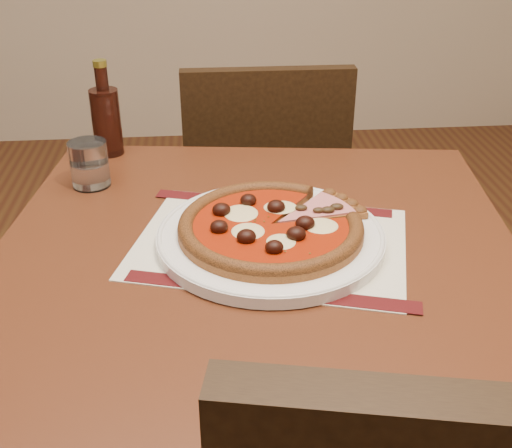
{
  "coord_description": "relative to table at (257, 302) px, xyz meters",
  "views": [
    {
      "loc": [
        0.72,
        -0.26,
        1.25
      ],
      "look_at": [
        0.79,
        0.59,
        0.78
      ],
      "focal_mm": 45.0,
      "sensor_mm": 36.0,
      "label": 1
    }
  ],
  "objects": [
    {
      "name": "table",
      "position": [
        0.0,
        0.0,
        0.0
      ],
      "size": [
        0.89,
        0.89,
        0.75
      ],
      "rotation": [
        0.0,
        0.0,
        -0.12
      ],
      "color": "#572A14",
      "rests_on": "ground"
    },
    {
      "name": "chair_far",
      "position": [
        0.08,
        0.71,
        -0.16
      ],
      "size": [
        0.41,
        0.41,
        0.86
      ],
      "rotation": [
        0.0,
        0.0,
        3.14
      ],
      "color": "black",
      "rests_on": "ground"
    },
    {
      "name": "placemat",
      "position": [
        0.02,
        0.01,
        0.1
      ],
      "size": [
        0.47,
        0.39,
        0.0
      ],
      "primitive_type": "cube",
      "rotation": [
        0.0,
        0.0,
        -0.28
      ],
      "color": "beige",
      "rests_on": "table"
    },
    {
      "name": "plate",
      "position": [
        0.02,
        0.01,
        0.11
      ],
      "size": [
        0.35,
        0.35,
        0.02
      ],
      "primitive_type": "cylinder",
      "color": "white",
      "rests_on": "placemat"
    },
    {
      "name": "pizza",
      "position": [
        0.02,
        0.01,
        0.13
      ],
      "size": [
        0.28,
        0.28,
        0.04
      ],
      "color": "#9A5E25",
      "rests_on": "plate"
    },
    {
      "name": "ham_slice",
      "position": [
        0.11,
        0.07,
        0.13
      ],
      "size": [
        0.15,
        0.11,
        0.02
      ],
      "rotation": [
        0.0,
        0.0,
        0.51
      ],
      "color": "#9A5E25",
      "rests_on": "plate"
    },
    {
      "name": "water_glass",
      "position": [
        -0.28,
        0.25,
        0.14
      ],
      "size": [
        0.07,
        0.07,
        0.08
      ],
      "primitive_type": "cylinder",
      "rotation": [
        0.0,
        0.0,
        -0.05
      ],
      "color": "white",
      "rests_on": "table"
    },
    {
      "name": "bottle",
      "position": [
        -0.26,
        0.39,
        0.18
      ],
      "size": [
        0.06,
        0.06,
        0.19
      ],
      "color": "#37140D",
      "rests_on": "table"
    }
  ]
}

